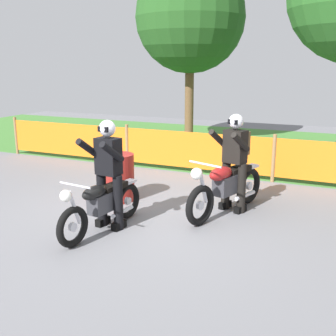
# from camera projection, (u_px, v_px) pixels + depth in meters

# --- Properties ---
(ground) EXTENTS (24.00, 24.00, 0.02)m
(ground) POSITION_uv_depth(u_px,v_px,m) (135.00, 215.00, 6.96)
(ground) COLOR slate
(grass_verge) EXTENTS (24.00, 7.27, 0.01)m
(grass_verge) POSITION_uv_depth(u_px,v_px,m) (234.00, 146.00, 12.80)
(grass_verge) COLOR #427A33
(grass_verge) RESTS_ON ground
(barrier_fence) EXTENTS (10.86, 0.08, 1.05)m
(barrier_fence) POSITION_uv_depth(u_px,v_px,m) (195.00, 151.00, 9.44)
(barrier_fence) COLOR olive
(barrier_fence) RESTS_ON ground
(tree_leftmost) EXTENTS (3.36, 3.36, 5.56)m
(tree_leftmost) POSITION_uv_depth(u_px,v_px,m) (190.00, 18.00, 12.44)
(tree_leftmost) COLOR brown
(tree_leftmost) RESTS_ON ground
(motorcycle_lead) EXTENTS (0.89, 2.02, 0.99)m
(motorcycle_lead) POSITION_uv_depth(u_px,v_px,m) (226.00, 186.00, 6.88)
(motorcycle_lead) COLOR black
(motorcycle_lead) RESTS_ON ground
(motorcycle_trailing) EXTENTS (0.58, 1.88, 0.89)m
(motorcycle_trailing) POSITION_uv_depth(u_px,v_px,m) (102.00, 205.00, 6.15)
(motorcycle_trailing) COLOR black
(motorcycle_trailing) RESTS_ON ground
(rider_lead) EXTENTS (0.67, 0.77, 1.69)m
(rider_lead) POSITION_uv_depth(u_px,v_px,m) (235.00, 157.00, 6.93)
(rider_lead) COLOR black
(rider_lead) RESTS_ON ground
(rider_trailing) EXTENTS (0.60, 0.61, 1.69)m
(rider_trailing) POSITION_uv_depth(u_px,v_px,m) (108.00, 171.00, 6.18)
(rider_trailing) COLOR black
(rider_trailing) RESTS_ON ground
(oil_drum) EXTENTS (0.58, 0.58, 0.88)m
(oil_drum) POSITION_uv_depth(u_px,v_px,m) (119.00, 177.00, 7.59)
(oil_drum) COLOR maroon
(oil_drum) RESTS_ON ground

